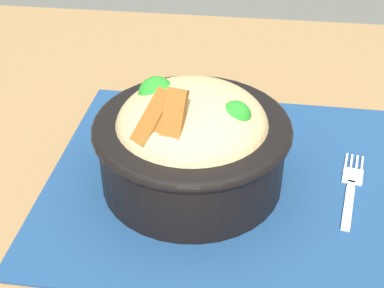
{
  "coord_description": "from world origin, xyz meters",
  "views": [
    {
      "loc": [
        0.02,
        -0.5,
        1.17
      ],
      "look_at": [
        -0.04,
        -0.03,
        0.83
      ],
      "focal_mm": 51.6,
      "sensor_mm": 36.0,
      "label": 1
    }
  ],
  "objects": [
    {
      "name": "bowl",
      "position": [
        -0.05,
        -0.03,
        0.83
      ],
      "size": [
        0.21,
        0.21,
        0.14
      ],
      "color": "black",
      "rests_on": "placemat"
    },
    {
      "name": "table",
      "position": [
        0.0,
        0.0,
        0.71
      ],
      "size": [
        1.25,
        0.9,
        0.77
      ],
      "color": "olive",
      "rests_on": "ground_plane"
    },
    {
      "name": "placemat",
      "position": [
        0.01,
        -0.02,
        0.77
      ],
      "size": [
        0.43,
        0.36,
        0.0
      ],
      "primitive_type": "cube",
      "rotation": [
        0.0,
        0.0,
        -0.02
      ],
      "color": "navy",
      "rests_on": "table"
    },
    {
      "name": "fork",
      "position": [
        0.13,
        -0.02,
        0.78
      ],
      "size": [
        0.04,
        0.13,
        0.0
      ],
      "color": "silver",
      "rests_on": "placemat"
    }
  ]
}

